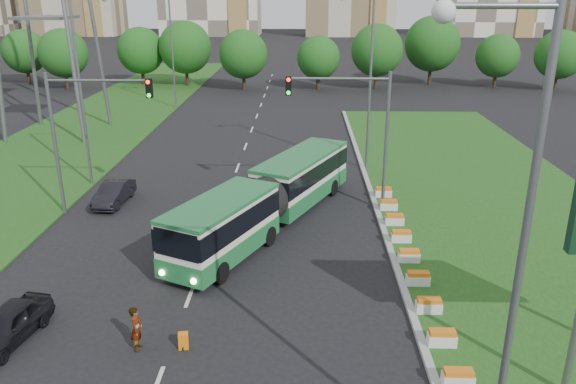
{
  "coord_description": "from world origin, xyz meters",
  "views": [
    {
      "loc": [
        1.65,
        -20.76,
        12.04
      ],
      "look_at": [
        0.98,
        5.63,
        2.6
      ],
      "focal_mm": 35.0,
      "sensor_mm": 36.0,
      "label": 1
    }
  ],
  "objects_px": {
    "pedestrian": "(136,329)",
    "shopping_trolley": "(183,341)",
    "traffic_mast_median": "(358,120)",
    "car_left_near": "(7,325)",
    "car_left_far": "(114,193)",
    "articulated_bus": "(264,197)",
    "traffic_mast_left": "(81,122)"
  },
  "relations": [
    {
      "from": "car_left_near",
      "to": "car_left_far",
      "type": "distance_m",
      "value": 14.11
    },
    {
      "from": "car_left_far",
      "to": "traffic_mast_left",
      "type": "bearing_deg",
      "value": -112.62
    },
    {
      "from": "traffic_mast_median",
      "to": "pedestrian",
      "type": "relative_size",
      "value": 4.74
    },
    {
      "from": "articulated_bus",
      "to": "pedestrian",
      "type": "relative_size",
      "value": 9.55
    },
    {
      "from": "articulated_bus",
      "to": "shopping_trolley",
      "type": "xyz_separation_m",
      "value": [
        -2.16,
        -11.29,
        -1.32
      ]
    },
    {
      "from": "articulated_bus",
      "to": "pedestrian",
      "type": "bearing_deg",
      "value": -82.77
    },
    {
      "from": "car_left_far",
      "to": "car_left_near",
      "type": "bearing_deg",
      "value": -83.69
    },
    {
      "from": "traffic_mast_median",
      "to": "articulated_bus",
      "type": "bearing_deg",
      "value": -153.81
    },
    {
      "from": "traffic_mast_left",
      "to": "pedestrian",
      "type": "relative_size",
      "value": 4.74
    },
    {
      "from": "car_left_far",
      "to": "pedestrian",
      "type": "distance_m",
      "value": 15.48
    },
    {
      "from": "articulated_bus",
      "to": "car_left_far",
      "type": "height_order",
      "value": "articulated_bus"
    },
    {
      "from": "car_left_far",
      "to": "shopping_trolley",
      "type": "relative_size",
      "value": 6.6
    },
    {
      "from": "articulated_bus",
      "to": "car_left_near",
      "type": "distance_m",
      "value": 14.0
    },
    {
      "from": "traffic_mast_left",
      "to": "car_left_near",
      "type": "bearing_deg",
      "value": -83.56
    },
    {
      "from": "pedestrian",
      "to": "shopping_trolley",
      "type": "bearing_deg",
      "value": -88.75
    },
    {
      "from": "traffic_mast_median",
      "to": "car_left_near",
      "type": "height_order",
      "value": "traffic_mast_median"
    },
    {
      "from": "articulated_bus",
      "to": "car_left_near",
      "type": "xyz_separation_m",
      "value": [
        -8.61,
        -10.99,
        -0.96
      ]
    },
    {
      "from": "pedestrian",
      "to": "shopping_trolley",
      "type": "relative_size",
      "value": 2.8
    },
    {
      "from": "car_left_far",
      "to": "pedestrian",
      "type": "bearing_deg",
      "value": -65.56
    },
    {
      "from": "traffic_mast_left",
      "to": "car_left_near",
      "type": "relative_size",
      "value": 2.05
    },
    {
      "from": "traffic_mast_median",
      "to": "car_left_far",
      "type": "height_order",
      "value": "traffic_mast_median"
    },
    {
      "from": "shopping_trolley",
      "to": "car_left_far",
      "type": "bearing_deg",
      "value": 106.39
    },
    {
      "from": "car_left_near",
      "to": "pedestrian",
      "type": "height_order",
      "value": "pedestrian"
    },
    {
      "from": "traffic_mast_left",
      "to": "shopping_trolley",
      "type": "distance_m",
      "value": 15.86
    },
    {
      "from": "articulated_bus",
      "to": "car_left_far",
      "type": "distance_m",
      "value": 9.8
    },
    {
      "from": "traffic_mast_left",
      "to": "pedestrian",
      "type": "xyz_separation_m",
      "value": [
        6.25,
        -12.91,
        -4.51
      ]
    },
    {
      "from": "car_left_near",
      "to": "car_left_far",
      "type": "relative_size",
      "value": 0.98
    },
    {
      "from": "car_left_near",
      "to": "shopping_trolley",
      "type": "distance_m",
      "value": 6.47
    },
    {
      "from": "car_left_far",
      "to": "traffic_mast_median",
      "type": "bearing_deg",
      "value": 1.45
    },
    {
      "from": "traffic_mast_left",
      "to": "shopping_trolley",
      "type": "bearing_deg",
      "value": -58.46
    },
    {
      "from": "articulated_bus",
      "to": "car_left_near",
      "type": "height_order",
      "value": "articulated_bus"
    },
    {
      "from": "traffic_mast_median",
      "to": "pedestrian",
      "type": "height_order",
      "value": "traffic_mast_median"
    }
  ]
}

